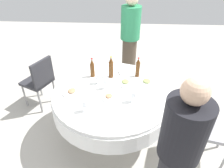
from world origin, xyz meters
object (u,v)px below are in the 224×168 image
at_px(plate_mid, 125,82).
at_px(chair_inner, 40,79).
at_px(wine_glass_south, 98,77).
at_px(plate_near, 109,97).
at_px(dining_table, 112,100).
at_px(chair_north, 209,125).
at_px(person_west, 177,156).
at_px(bottle_brown_west, 138,68).
at_px(plate_left, 147,82).
at_px(plate_right, 72,92).
at_px(bottle_brown_outer, 92,68).
at_px(bottle_brown_far, 111,68).
at_px(person_outer, 130,39).
at_px(wine_glass_inner, 85,104).
at_px(wine_glass_rear, 133,95).
at_px(wine_glass_north, 106,81).

height_order(plate_mid, chair_inner, chair_inner).
height_order(wine_glass_south, plate_near, wine_glass_south).
xyz_separation_m(dining_table, chair_north, (-0.30, -1.16, -0.08)).
xyz_separation_m(plate_mid, chair_inner, (0.36, 1.34, -0.23)).
height_order(plate_near, person_west, person_west).
height_order(bottle_brown_west, plate_left, bottle_brown_west).
distance_m(dining_table, bottle_brown_west, 0.58).
xyz_separation_m(plate_right, plate_mid, (0.25, -0.67, 0.00)).
height_order(wine_glass_south, plate_right, wine_glass_south).
bearing_deg(plate_mid, person_west, -160.22).
bearing_deg(bottle_brown_outer, bottle_brown_far, -90.88).
height_order(wine_glass_south, plate_left, wine_glass_south).
bearing_deg(person_outer, bottle_brown_outer, -106.87).
bearing_deg(person_west, wine_glass_inner, -65.58).
bearing_deg(dining_table, wine_glass_south, 48.12).
height_order(plate_right, plate_near, same).
distance_m(plate_mid, person_outer, 1.21).
bearing_deg(wine_glass_rear, bottle_brown_outer, 45.96).
bearing_deg(wine_glass_south, dining_table, -131.88).
bearing_deg(person_outer, plate_mid, -83.65).
relative_size(dining_table, plate_mid, 6.22).
relative_size(plate_mid, chair_north, 0.28).
height_order(wine_glass_south, person_west, person_west).
relative_size(bottle_brown_far, wine_glass_south, 2.26).
height_order(dining_table, person_west, person_west).
bearing_deg(chair_inner, bottle_brown_west, -71.53).
bearing_deg(wine_glass_north, plate_near, -164.11).
xyz_separation_m(bottle_brown_outer, bottle_brown_far, (-0.00, -0.26, 0.02)).
distance_m(wine_glass_rear, plate_right, 0.77).
relative_size(bottle_brown_outer, plate_near, 1.36).
relative_size(plate_right, chair_north, 0.28).
bearing_deg(bottle_brown_west, bottle_brown_far, 96.88).
bearing_deg(bottle_brown_far, wine_glass_north, 169.37).
xyz_separation_m(bottle_brown_far, person_west, (-1.32, -0.62, -0.06)).
height_order(wine_glass_south, wine_glass_north, wine_glass_north).
distance_m(bottle_brown_west, wine_glass_inner, 0.98).
relative_size(bottle_brown_west, plate_left, 1.16).
xyz_separation_m(wine_glass_south, person_west, (-1.16, -0.78, -0.01)).
distance_m(plate_mid, plate_left, 0.29).
bearing_deg(bottle_brown_outer, plate_near, -150.98).
bearing_deg(wine_glass_inner, chair_inner, 43.82).
bearing_deg(wine_glass_inner, plate_left, -50.05).
bearing_deg(chair_inner, plate_near, -95.76).
xyz_separation_m(bottle_brown_far, wine_glass_rear, (-0.53, -0.29, -0.04)).
relative_size(person_west, chair_north, 1.82).
xyz_separation_m(dining_table, bottle_brown_far, (0.33, 0.03, 0.29)).
xyz_separation_m(bottle_brown_far, wine_glass_south, (-0.16, 0.16, -0.05)).
relative_size(plate_left, chair_inner, 0.29).
height_order(bottle_brown_outer, plate_near, bottle_brown_outer).
height_order(wine_glass_north, person_west, person_west).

